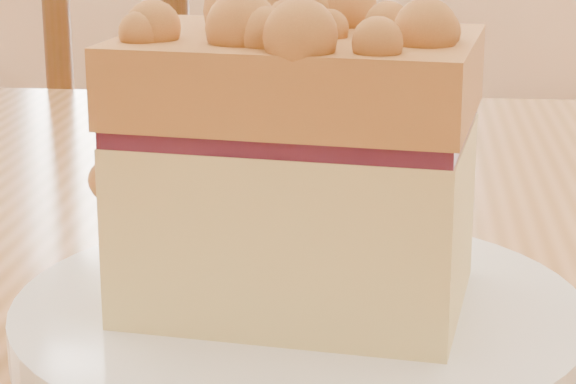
{
  "coord_description": "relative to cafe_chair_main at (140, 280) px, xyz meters",
  "views": [
    {
      "loc": [
        -0.08,
        -0.17,
        0.91
      ],
      "look_at": [
        -0.03,
        0.22,
        0.8
      ],
      "focal_mm": 70.0,
      "sensor_mm": 36.0,
      "label": 1
    }
  ],
  "objects": [
    {
      "name": "plate",
      "position": [
        0.06,
        -0.71,
        0.24
      ],
      "size": [
        0.19,
        0.19,
        0.02
      ],
      "color": "white",
      "rests_on": "cafe_table_main"
    },
    {
      "name": "cake_slice",
      "position": [
        0.06,
        -0.7,
        0.3
      ],
      "size": [
        0.13,
        0.12,
        0.11
      ],
      "rotation": [
        0.0,
        0.0,
        -0.37
      ],
      "color": "#FFE290",
      "rests_on": "plate"
    },
    {
      "name": "cafe_chair_main",
      "position": [
        0.0,
        0.0,
        0.0
      ],
      "size": [
        0.59,
        0.59,
        1.02
      ],
      "rotation": [
        0.0,
        0.0,
        2.8
      ],
      "color": "#563317",
      "rests_on": "ground"
    }
  ]
}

